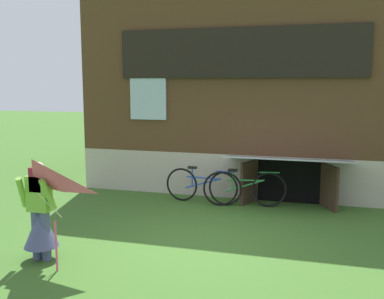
% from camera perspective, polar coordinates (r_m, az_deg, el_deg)
% --- Properties ---
extents(ground_plane, '(60.00, 60.00, 0.00)m').
position_cam_1_polar(ground_plane, '(7.77, 1.49, -11.56)').
color(ground_plane, '#386023').
extents(log_house, '(7.79, 6.34, 5.42)m').
position_cam_1_polar(log_house, '(12.81, 7.97, 8.58)').
color(log_house, '#ADA393').
rests_on(log_house, ground_plane).
extents(person, '(0.60, 0.52, 1.50)m').
position_cam_1_polar(person, '(7.19, -18.67, -8.39)').
color(person, '#474C75').
rests_on(person, ground_plane).
extents(kite, '(1.00, 0.98, 1.54)m').
position_cam_1_polar(kite, '(6.45, -19.47, -4.75)').
color(kite, '#E54C7F').
rests_on(kite, ground_plane).
extents(bicycle_green, '(1.78, 0.38, 0.82)m').
position_cam_1_polar(bicycle_green, '(9.82, 6.65, -4.92)').
color(bicycle_green, black).
rests_on(bicycle_green, ground_plane).
extents(bicycle_blue, '(1.78, 0.23, 0.81)m').
position_cam_1_polar(bicycle_blue, '(10.04, 1.39, -4.60)').
color(bicycle_blue, black).
rests_on(bicycle_blue, ground_plane).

